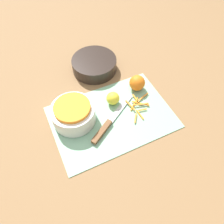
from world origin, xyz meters
TOP-DOWN VIEW (x-y plane):
  - ground_plane at (0.00, 0.00)m, footprint 4.00×4.00m
  - cutting_board at (0.00, 0.00)m, footprint 0.47×0.32m
  - bowl_speckled at (-0.14, 0.05)m, footprint 0.17×0.17m
  - bowl_dark at (0.04, 0.28)m, footprint 0.20×0.20m
  - knife at (-0.04, -0.03)m, footprint 0.24×0.16m
  - orange_left at (0.16, 0.09)m, footprint 0.07×0.07m
  - lemon at (0.03, 0.06)m, footprint 0.05×0.05m
  - peel_pile at (0.12, 0.00)m, footprint 0.13×0.13m

SIDE VIEW (x-z plane):
  - ground_plane at x=0.00m, z-range 0.00..0.00m
  - cutting_board at x=0.00m, z-range 0.00..0.01m
  - peel_pile at x=0.12m, z-range 0.01..0.02m
  - knife at x=-0.04m, z-range 0.00..0.02m
  - bowl_dark at x=0.04m, z-range 0.00..0.06m
  - lemon at x=0.03m, z-range 0.01..0.06m
  - orange_left at x=0.16m, z-range 0.01..0.07m
  - bowl_speckled at x=-0.14m, z-range 0.00..0.09m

